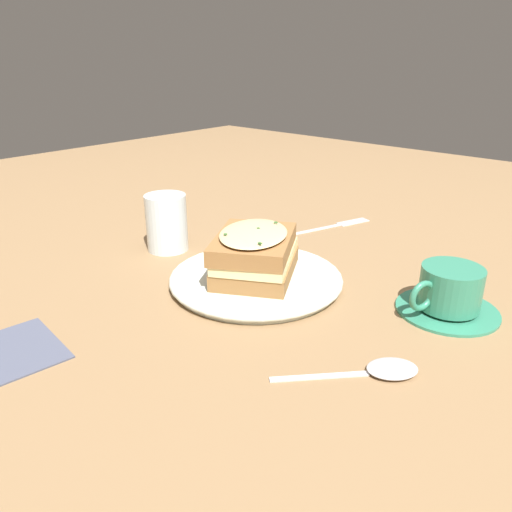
{
  "coord_description": "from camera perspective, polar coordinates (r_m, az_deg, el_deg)",
  "views": [
    {
      "loc": [
        -0.46,
        0.49,
        0.32
      ],
      "look_at": [
        -0.02,
        -0.01,
        0.05
      ],
      "focal_mm": 35.0,
      "sensor_mm": 36.0,
      "label": 1
    }
  ],
  "objects": [
    {
      "name": "napkin",
      "position": [
        0.65,
        -25.94,
        -9.66
      ],
      "size": [
        0.13,
        0.11,
        0.0
      ],
      "primitive_type": "cube",
      "rotation": [
        0.0,
        0.0,
        -0.12
      ],
      "color": "#4C5166",
      "rests_on": "ground_plane"
    },
    {
      "name": "fork",
      "position": [
        1.01,
        9.54,
        3.59
      ],
      "size": [
        0.07,
        0.18,
        0.0
      ],
      "rotation": [
        0.0,
        0.0,
        2.82
      ],
      "color": "silver",
      "rests_on": "ground_plane"
    },
    {
      "name": "dinner_plate",
      "position": [
        0.74,
        -0.0,
        -2.6
      ],
      "size": [
        0.26,
        0.26,
        0.02
      ],
      "color": "silver",
      "rests_on": "ground_plane"
    },
    {
      "name": "sandwich",
      "position": [
        0.72,
        -0.13,
        0.3
      ],
      "size": [
        0.16,
        0.18,
        0.07
      ],
      "rotation": [
        0.0,
        0.0,
        2.08
      ],
      "color": "olive",
      "rests_on": "dinner_plate"
    },
    {
      "name": "ground_plane",
      "position": [
        0.74,
        -1.83,
        -3.16
      ],
      "size": [
        2.4,
        2.4,
        0.0
      ],
      "primitive_type": "plane",
      "color": "olive"
    },
    {
      "name": "water_glass",
      "position": [
        0.87,
        -10.18,
        3.77
      ],
      "size": [
        0.07,
        0.07,
        0.1
      ],
      "primitive_type": "cylinder",
      "color": "silver",
      "rests_on": "ground_plane"
    },
    {
      "name": "teacup_with_saucer",
      "position": [
        0.7,
        21.19,
        -3.96
      ],
      "size": [
        0.13,
        0.14,
        0.06
      ],
      "rotation": [
        0.0,
        0.0,
        1.23
      ],
      "color": "#338466",
      "rests_on": "ground_plane"
    },
    {
      "name": "spoon",
      "position": [
        0.57,
        14.37,
        -12.45
      ],
      "size": [
        0.13,
        0.14,
        0.01
      ],
      "rotation": [
        0.0,
        0.0,
        2.4
      ],
      "color": "silver",
      "rests_on": "ground_plane"
    }
  ]
}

